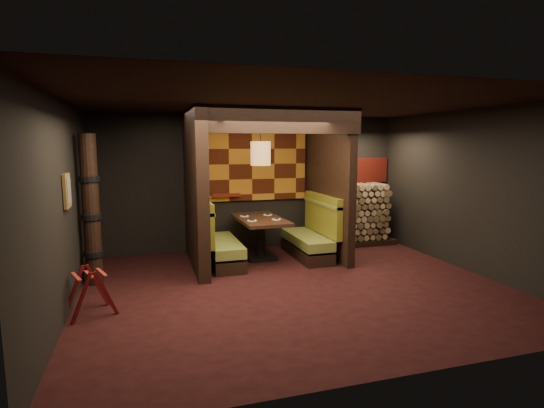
{
  "coord_description": "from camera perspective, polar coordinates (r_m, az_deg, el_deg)",
  "views": [
    {
      "loc": [
        -2.23,
        -6.06,
        2.24
      ],
      "look_at": [
        0.0,
        1.3,
        1.15
      ],
      "focal_mm": 28.0,
      "sensor_mm": 36.0,
      "label": 1
    }
  ],
  "objects": [
    {
      "name": "wall_right",
      "position": [
        8.21,
        25.2,
        1.61
      ],
      "size": [
        0.02,
        5.5,
        2.85
      ],
      "primitive_type": "cube",
      "color": "black",
      "rests_on": "ground"
    },
    {
      "name": "place_settings",
      "position": [
        8.25,
        -1.6,
        -1.8
      ],
      "size": [
        0.68,
        0.72,
        0.03
      ],
      "color": "white",
      "rests_on": "dining_table"
    },
    {
      "name": "floor",
      "position": [
        6.84,
        3.22,
        -11.16
      ],
      "size": [
        6.5,
        5.5,
        0.02
      ],
      "primitive_type": "cube",
      "color": "black",
      "rests_on": "ground"
    },
    {
      "name": "tapa_side_panel",
      "position": [
        7.96,
        -9.66,
        5.15
      ],
      "size": [
        0.04,
        1.85,
        1.45
      ],
      "primitive_type": "cube",
      "color": "#AD6A1B",
      "rests_on": "partition_left"
    },
    {
      "name": "mosaic_header",
      "position": [
        9.85,
        10.49,
        4.45
      ],
      "size": [
        1.83,
        0.1,
        0.56
      ],
      "primitive_type": "cube",
      "color": "maroon",
      "rests_on": "wall_back"
    },
    {
      "name": "totem_column",
      "position": [
        7.28,
        -23.13,
        -0.9
      ],
      "size": [
        0.31,
        0.31,
        2.4
      ],
      "color": "black",
      "rests_on": "floor"
    },
    {
      "name": "framed_picture",
      "position": [
        6.27,
        -25.83,
        1.59
      ],
      "size": [
        0.05,
        0.36,
        0.46
      ],
      "color": "olive",
      "rests_on": "wall_left"
    },
    {
      "name": "booth_bench_left",
      "position": [
        8.03,
        -7.34,
        -5.25
      ],
      "size": [
        0.68,
        1.6,
        1.14
      ],
      "color": "black",
      "rests_on": "floor"
    },
    {
      "name": "booth_bench_right",
      "position": [
        8.53,
        5.33,
        -4.42
      ],
      "size": [
        0.68,
        1.6,
        1.14
      ],
      "color": "black",
      "rests_on": "floor"
    },
    {
      "name": "wall_front",
      "position": [
        4.06,
        16.85,
        -3.85
      ],
      "size": [
        6.5,
        0.02,
        2.85
      ],
      "primitive_type": "cube",
      "color": "black",
      "rests_on": "ground"
    },
    {
      "name": "lacquer_shelf",
      "position": [
        8.92,
        -6.21,
        1.2
      ],
      "size": [
        0.6,
        0.12,
        0.07
      ],
      "primitive_type": "cube",
      "color": "#5D1D12",
      "rests_on": "wall_back"
    },
    {
      "name": "pendant_lamp",
      "position": [
        8.08,
        -1.54,
        6.82
      ],
      "size": [
        0.38,
        0.38,
        1.01
      ],
      "color": "#A0743E",
      "rests_on": "ceiling"
    },
    {
      "name": "tapa_back_panel",
      "position": [
        9.05,
        -2.75,
        5.4
      ],
      "size": [
        2.4,
        0.06,
        1.55
      ],
      "primitive_type": "cube",
      "color": "#AD6A1B",
      "rests_on": "wall_back"
    },
    {
      "name": "header_beam",
      "position": [
        7.12,
        1.23,
        11.21
      ],
      "size": [
        2.85,
        0.18,
        0.44
      ],
      "primitive_type": "cube",
      "color": "black",
      "rests_on": "partition_left"
    },
    {
      "name": "partition_right",
      "position": [
        8.56,
        7.58,
        2.53
      ],
      "size": [
        0.15,
        2.1,
        2.85
      ],
      "primitive_type": "cube",
      "color": "black",
      "rests_on": "floor"
    },
    {
      "name": "bay_front_post",
      "position": [
        8.84,
        7.42,
        2.71
      ],
      "size": [
        0.08,
        0.08,
        2.85
      ],
      "primitive_type": "cube",
      "color": "black",
      "rests_on": "floor"
    },
    {
      "name": "partition_left",
      "position": [
        7.8,
        -10.29,
        1.94
      ],
      "size": [
        0.2,
        2.2,
        2.85
      ],
      "primitive_type": "cube",
      "color": "black",
      "rests_on": "floor"
    },
    {
      "name": "wall_back",
      "position": [
        9.13,
        -2.66,
        2.94
      ],
      "size": [
        6.5,
        0.02,
        2.85
      ],
      "primitive_type": "cube",
      "color": "black",
      "rests_on": "ground"
    },
    {
      "name": "wall_left",
      "position": [
        6.2,
        -26.26,
        -0.32
      ],
      "size": [
        0.02,
        5.5,
        2.85
      ],
      "primitive_type": "cube",
      "color": "black",
      "rests_on": "ground"
    },
    {
      "name": "luggage_rack",
      "position": [
        6.18,
        -23.28,
        -10.56
      ],
      "size": [
        0.73,
        0.62,
        0.67
      ],
      "color": "#4B0A0B",
      "rests_on": "floor"
    },
    {
      "name": "dining_table",
      "position": [
        8.29,
        -1.6,
        -3.49
      ],
      "size": [
        0.88,
        1.57,
        0.82
      ],
      "color": "black",
      "rests_on": "floor"
    },
    {
      "name": "firewood_stack",
      "position": [
        9.67,
        11.23,
        -1.37
      ],
      "size": [
        1.73,
        0.7,
        1.36
      ],
      "color": "black",
      "rests_on": "floor"
    },
    {
      "name": "ceiling",
      "position": [
        6.49,
        3.42,
        13.54
      ],
      "size": [
        6.5,
        5.5,
        0.02
      ],
      "primitive_type": "cube",
      "color": "black",
      "rests_on": "ground"
    }
  ]
}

